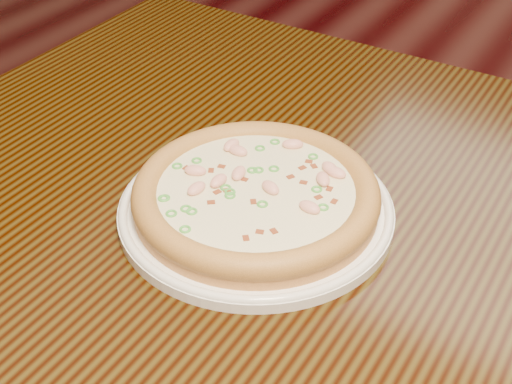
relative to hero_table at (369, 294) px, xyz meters
The scene contains 4 objects.
ground 0.81m from the hero_table, 131.86° to the left, with size 9.00×9.00×0.00m, color black.
hero_table is the anchor object (origin of this frame).
plate 0.17m from the hero_table, 157.38° to the right, with size 0.29×0.29×0.02m.
pizza 0.18m from the hero_table, 157.53° to the right, with size 0.26×0.26×0.03m.
Camera 1 is at (0.52, -0.92, 1.23)m, focal length 50.00 mm.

